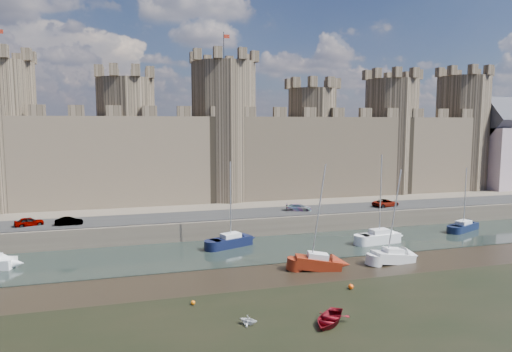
% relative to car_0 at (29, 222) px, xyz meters
% --- Properties ---
extents(ground, '(160.00, 160.00, 0.00)m').
position_rel_car_0_xyz_m(ground, '(26.19, -33.65, -3.08)').
color(ground, black).
rests_on(ground, ground).
extents(water_channel, '(160.00, 12.00, 0.08)m').
position_rel_car_0_xyz_m(water_channel, '(26.19, -9.65, -3.04)').
color(water_channel, black).
rests_on(water_channel, ground).
extents(quay, '(160.00, 60.00, 2.50)m').
position_rel_car_0_xyz_m(quay, '(26.19, 26.35, -1.83)').
color(quay, '#4C443A').
rests_on(quay, ground).
extents(road, '(160.00, 7.00, 0.10)m').
position_rel_car_0_xyz_m(road, '(26.19, 0.35, -0.53)').
color(road, black).
rests_on(road, quay).
extents(castle, '(108.50, 11.00, 29.00)m').
position_rel_car_0_xyz_m(castle, '(25.55, 14.35, 8.59)').
color(castle, '#42382B').
rests_on(castle, quay).
extents(car_0, '(3.66, 2.34, 1.16)m').
position_rel_car_0_xyz_m(car_0, '(0.00, 0.00, 0.00)').
color(car_0, gray).
rests_on(car_0, quay).
extents(car_1, '(3.33, 1.20, 1.09)m').
position_rel_car_0_xyz_m(car_1, '(4.78, -0.91, -0.04)').
color(car_1, gray).
rests_on(car_1, quay).
extents(car_2, '(4.06, 2.71, 1.09)m').
position_rel_car_0_xyz_m(car_2, '(36.32, 0.15, -0.03)').
color(car_2, gray).
rests_on(car_2, quay).
extents(car_3, '(4.68, 2.92, 1.21)m').
position_rel_car_0_xyz_m(car_3, '(50.59, -0.31, 0.02)').
color(car_3, gray).
rests_on(car_3, quay).
extents(sailboat_1, '(5.72, 3.88, 10.68)m').
position_rel_car_0_xyz_m(sailboat_1, '(24.30, -7.57, -2.25)').
color(sailboat_1, black).
rests_on(sailboat_1, ground).
extents(sailboat_2, '(5.43, 2.51, 11.36)m').
position_rel_car_0_xyz_m(sailboat_2, '(43.11, -11.05, -2.20)').
color(sailboat_2, white).
rests_on(sailboat_2, ground).
extents(sailboat_3, '(5.56, 3.89, 9.09)m').
position_rel_car_0_xyz_m(sailboat_3, '(58.42, -8.25, -2.36)').
color(sailboat_3, black).
rests_on(sailboat_3, ground).
extents(sailboat_4, '(5.10, 2.92, 11.23)m').
position_rel_car_0_xyz_m(sailboat_4, '(31.24, -18.69, -2.27)').
color(sailboat_4, maroon).
rests_on(sailboat_4, ground).
extents(sailboat_5, '(4.98, 2.25, 10.46)m').
position_rel_car_0_xyz_m(sailboat_5, '(40.21, -18.77, -2.33)').
color(sailboat_5, silver).
rests_on(sailboat_5, ground).
extents(dinghy_3, '(1.89, 1.85, 0.76)m').
position_rel_car_0_xyz_m(dinghy_3, '(20.75, -29.58, -2.70)').
color(dinghy_3, silver).
rests_on(dinghy_3, ground).
extents(dinghy_4, '(4.32, 4.33, 0.74)m').
position_rel_car_0_xyz_m(dinghy_4, '(26.74, -31.22, -2.71)').
color(dinghy_4, maroon).
rests_on(dinghy_4, ground).
extents(buoy_1, '(0.39, 0.39, 0.39)m').
position_rel_car_0_xyz_m(buoy_1, '(17.19, -24.57, -2.89)').
color(buoy_1, orange).
rests_on(buoy_1, ground).
extents(buoy_3, '(0.49, 0.49, 0.49)m').
position_rel_car_0_xyz_m(buoy_3, '(31.89, -24.88, -2.84)').
color(buoy_3, '#FA4E0B').
rests_on(buoy_3, ground).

